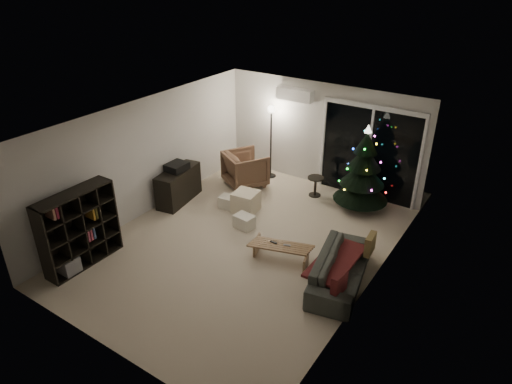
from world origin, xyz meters
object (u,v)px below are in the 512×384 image
Objects in this scene: bookshelf at (73,226)px; christmas_tree at (364,168)px; armchair at (245,169)px; media_cabinet at (178,186)px; sofa at (341,269)px; coffee_table at (281,253)px.

bookshelf is 5.93m from christmas_tree.
armchair is 0.48× the size of christmas_tree.
bookshelf is 0.75× the size of christmas_tree.
armchair is 2.86m from christmas_tree.
armchair is (0.80, 1.52, 0.04)m from media_cabinet.
bookshelf reaches higher than sofa.
bookshelf is 0.75× the size of sofa.
media_cabinet reaches higher than coffee_table.
armchair is at bearing 67.31° from bookshelf.
armchair is 0.84× the size of coffee_table.
armchair is 4.14m from sofa.
media_cabinet is 1.12× the size of coffee_table.
christmas_tree is (2.77, 0.47, 0.55)m from armchair.
media_cabinet is 4.35m from sofa.
coffee_table is (3.14, 2.02, -0.55)m from bookshelf.
sofa is (4.30, -0.68, -0.10)m from media_cabinet.
media_cabinet is 4.13m from christmas_tree.
christmas_tree reaches higher than armchair.
coffee_table is at bearing 20.59° from bookshelf.
media_cabinet is (0.00, 2.74, -0.34)m from bookshelf.
sofa is 0.99× the size of christmas_tree.
armchair is at bearing 46.39° from sofa.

